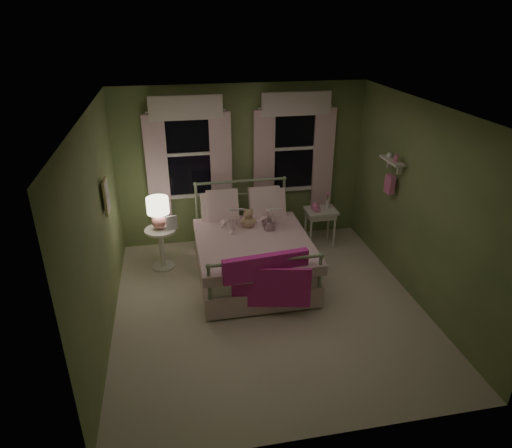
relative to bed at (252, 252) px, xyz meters
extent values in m
plane|color=beige|center=(0.08, -0.84, -0.38)|extent=(4.20, 4.20, 0.00)
plane|color=white|center=(0.08, -0.84, 2.22)|extent=(4.20, 4.20, 0.00)
plane|color=#829459|center=(0.08, 1.26, 0.92)|extent=(4.00, 0.00, 4.00)
plane|color=#829459|center=(0.08, -2.94, 0.92)|extent=(4.00, 0.00, 4.00)
plane|color=#829459|center=(-1.92, -0.84, 0.92)|extent=(0.00, 4.20, 4.20)
plane|color=#829459|center=(2.08, -0.84, 0.92)|extent=(0.00, 4.20, 4.20)
cube|color=white|center=(0.00, -0.03, 0.04)|extent=(1.44, 1.94, 0.26)
cube|color=white|center=(0.00, -0.03, -0.20)|extent=(1.54, 2.02, 0.30)
cube|color=white|center=(0.00, -0.18, 0.22)|extent=(1.58, 1.75, 0.14)
cylinder|color=#9EB793|center=(-0.69, -0.03, -0.08)|extent=(0.04, 1.90, 0.04)
cylinder|color=#9EB793|center=(0.69, -0.03, -0.08)|extent=(0.04, 1.90, 0.04)
cylinder|color=#9EB793|center=(-0.71, 0.94, 0.19)|extent=(0.04, 0.04, 1.15)
cylinder|color=#9EB793|center=(0.71, 0.94, 0.19)|extent=(0.04, 0.04, 1.15)
sphere|color=#9EB793|center=(-0.71, 0.94, 0.77)|extent=(0.07, 0.07, 0.07)
sphere|color=#9EB793|center=(0.71, 0.94, 0.77)|extent=(0.07, 0.07, 0.07)
cylinder|color=#9EB793|center=(0.00, 0.94, 0.77)|extent=(1.42, 0.04, 0.04)
cylinder|color=#9EB793|center=(0.00, 0.94, 0.55)|extent=(1.38, 0.03, 0.03)
cylinder|color=#9EB793|center=(-0.71, -1.00, 0.02)|extent=(0.04, 0.04, 0.80)
cylinder|color=#9EB793|center=(0.71, -1.00, 0.02)|extent=(0.04, 0.04, 0.80)
sphere|color=#9EB793|center=(-0.71, -1.00, 0.42)|extent=(0.07, 0.07, 0.07)
sphere|color=#9EB793|center=(0.71, -1.00, 0.42)|extent=(0.07, 0.07, 0.07)
cylinder|color=#9EB793|center=(0.00, -1.00, 0.42)|extent=(1.42, 0.04, 0.04)
cube|color=white|center=(-0.38, 0.67, 0.42)|extent=(0.55, 0.32, 0.57)
cube|color=white|center=(0.38, 0.67, 0.42)|extent=(0.55, 0.32, 0.57)
cube|color=white|center=(-0.33, 0.67, 0.50)|extent=(0.48, 0.30, 0.51)
cube|color=white|center=(0.33, 0.67, 0.50)|extent=(0.48, 0.30, 0.51)
cube|color=#DC2BA1|center=(0.00, -1.00, 0.34)|extent=(1.10, 0.22, 0.32)
cube|color=#D52995|center=(0.00, -1.07, 0.07)|extent=(1.09, 0.26, 0.55)
imported|color=#F7D1DD|center=(-0.28, 0.42, 0.56)|extent=(0.28, 0.19, 0.76)
imported|color=#F7D1DD|center=(0.28, 0.42, 0.57)|extent=(0.39, 0.31, 0.77)
imported|color=beige|center=(-0.28, 0.17, 0.58)|extent=(0.21, 0.13, 0.26)
imported|color=beige|center=(0.28, 0.17, 0.54)|extent=(0.20, 0.12, 0.26)
sphere|color=tan|center=(0.00, 0.27, 0.37)|extent=(0.19, 0.19, 0.19)
sphere|color=tan|center=(0.00, 0.25, 0.51)|extent=(0.14, 0.14, 0.14)
sphere|color=tan|center=(-0.04, 0.25, 0.56)|extent=(0.05, 0.05, 0.05)
sphere|color=tan|center=(0.05, 0.25, 0.56)|extent=(0.05, 0.05, 0.05)
sphere|color=tan|center=(-0.08, 0.24, 0.39)|extent=(0.07, 0.07, 0.07)
sphere|color=tan|center=(0.08, 0.24, 0.39)|extent=(0.07, 0.07, 0.07)
sphere|color=#8C6B51|center=(0.00, 0.20, 0.50)|extent=(0.05, 0.05, 0.05)
cylinder|color=white|center=(-1.29, 0.48, 0.25)|extent=(0.46, 0.46, 0.04)
cylinder|color=white|center=(-1.29, 0.48, -0.06)|extent=(0.08, 0.08, 0.60)
cylinder|color=white|center=(-1.29, 0.48, -0.37)|extent=(0.34, 0.34, 0.03)
sphere|color=#DC8482|center=(-1.29, 0.48, 0.39)|extent=(0.22, 0.22, 0.22)
cylinder|color=pink|center=(-1.29, 0.48, 0.51)|extent=(0.03, 0.03, 0.13)
cylinder|color=#FFEAC6|center=(-1.29, 0.48, 0.65)|extent=(0.32, 0.32, 0.24)
imported|color=beige|center=(-1.19, 0.40, 0.27)|extent=(0.21, 0.25, 0.02)
cube|color=white|center=(1.28, 0.72, 0.25)|extent=(0.50, 0.40, 0.04)
cube|color=white|center=(1.28, 0.72, 0.18)|extent=(0.44, 0.34, 0.08)
cylinder|color=white|center=(1.08, 0.57, -0.07)|extent=(0.04, 0.04, 0.60)
cylinder|color=white|center=(1.48, 0.57, -0.07)|extent=(0.04, 0.04, 0.60)
cylinder|color=white|center=(1.08, 0.87, -0.07)|extent=(0.04, 0.04, 0.60)
cylinder|color=white|center=(1.48, 0.87, -0.07)|extent=(0.04, 0.04, 0.60)
sphere|color=pink|center=(1.18, 0.72, 0.33)|extent=(0.14, 0.14, 0.14)
cube|color=pink|center=(1.18, 0.63, 0.31)|extent=(0.11, 0.06, 0.04)
cylinder|color=white|center=(1.40, 0.77, 0.34)|extent=(0.05, 0.05, 0.14)
cylinder|color=#4C7F3F|center=(1.40, 0.77, 0.45)|extent=(0.01, 0.01, 0.12)
sphere|color=pink|center=(1.40, 0.77, 0.52)|extent=(0.06, 0.06, 0.06)
cube|color=black|center=(-0.77, 1.25, 1.17)|extent=(0.76, 0.02, 1.35)
cube|color=white|center=(-0.77, 1.23, 1.87)|extent=(0.84, 0.05, 0.06)
cube|color=white|center=(-0.77, 1.23, 0.47)|extent=(0.84, 0.05, 0.06)
cube|color=white|center=(-1.17, 1.23, 1.17)|extent=(0.06, 0.05, 1.40)
cube|color=white|center=(-0.37, 1.23, 1.17)|extent=(0.06, 0.05, 1.40)
cube|color=white|center=(-0.77, 1.23, 1.17)|extent=(0.76, 0.04, 0.05)
cube|color=white|center=(-1.27, 1.18, 0.97)|extent=(0.34, 0.06, 1.70)
cube|color=white|center=(-0.27, 1.18, 0.97)|extent=(0.34, 0.06, 1.70)
cube|color=white|center=(-0.77, 1.16, 1.90)|extent=(1.10, 0.08, 0.36)
cylinder|color=white|center=(-0.77, 1.20, 1.84)|extent=(1.20, 0.03, 0.03)
cube|color=black|center=(0.93, 1.25, 1.17)|extent=(0.76, 0.02, 1.35)
cube|color=white|center=(0.93, 1.23, 1.87)|extent=(0.84, 0.05, 0.06)
cube|color=white|center=(0.93, 1.23, 0.47)|extent=(0.84, 0.05, 0.06)
cube|color=white|center=(0.53, 1.23, 1.17)|extent=(0.06, 0.05, 1.40)
cube|color=white|center=(1.33, 1.23, 1.17)|extent=(0.06, 0.05, 1.40)
cube|color=white|center=(0.93, 1.23, 1.17)|extent=(0.76, 0.04, 0.05)
cube|color=silver|center=(0.43, 1.18, 0.97)|extent=(0.34, 0.06, 1.70)
cube|color=white|center=(1.43, 1.18, 0.97)|extent=(0.34, 0.06, 1.70)
cube|color=white|center=(0.93, 1.16, 1.90)|extent=(1.10, 0.08, 0.36)
cylinder|color=white|center=(0.93, 1.20, 1.84)|extent=(1.20, 0.03, 0.03)
cube|color=white|center=(1.97, -0.14, 1.32)|extent=(0.15, 0.50, 0.03)
cube|color=white|center=(2.01, -0.29, 1.24)|extent=(0.06, 0.03, 0.14)
cube|color=white|center=(2.01, 0.01, 1.24)|extent=(0.06, 0.03, 0.14)
cylinder|color=pink|center=(1.97, -0.24, 1.39)|extent=(0.06, 0.06, 0.10)
sphere|color=white|center=(1.97, -0.04, 1.37)|extent=(0.08, 0.08, 0.08)
cube|color=pink|center=(1.98, -0.14, 0.97)|extent=(0.08, 0.18, 0.26)
cube|color=beige|center=(-1.87, -0.24, 1.12)|extent=(0.03, 0.32, 0.42)
cube|color=silver|center=(-1.86, -0.24, 1.12)|extent=(0.01, 0.25, 0.34)
camera|label=1|loc=(-1.04, -5.76, 3.21)|focal=32.00mm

